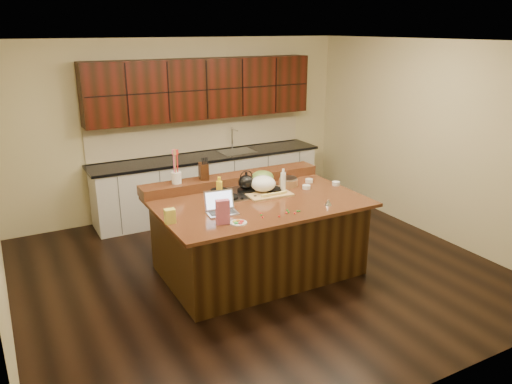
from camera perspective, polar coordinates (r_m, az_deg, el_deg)
room at (r=5.72m, az=0.24°, el=3.19°), size 5.52×5.02×2.72m
island at (r=6.02m, az=0.23°, el=-4.98°), size 2.40×1.60×0.92m
back_ledge at (r=6.43m, az=-2.76°, el=1.44°), size 2.40×0.30×0.12m
cooktop at (r=6.10m, az=-1.12°, el=0.08°), size 0.92×0.52×0.05m
back_counter at (r=7.89m, az=-5.62°, el=4.61°), size 3.70×0.66×2.40m
kettle at (r=6.06m, az=-1.12°, el=1.14°), size 0.21×0.21×0.18m
green_bowl at (r=6.31m, az=0.76°, el=1.73°), size 0.33×0.33×0.15m
laptop at (r=5.45m, az=-4.05°, el=-1.71°), size 0.36×0.30×0.23m
oil_bottle at (r=5.69m, az=-4.20°, el=-0.06°), size 0.08×0.08×0.27m
vinegar_bottle at (r=6.08m, az=3.12°, el=1.08°), size 0.08×0.08×0.25m
wooden_tray at (r=6.04m, az=0.95°, el=0.71°), size 0.55×0.44×0.21m
ramekin_a at (r=6.27m, az=5.78°, el=0.58°), size 0.13×0.13×0.04m
ramekin_b at (r=6.46m, az=9.13°, el=0.98°), size 0.12×0.12×0.04m
ramekin_c at (r=6.53m, az=6.09°, el=1.30°), size 0.12×0.12×0.04m
strainer_bowl at (r=6.36m, az=3.71°, el=1.09°), size 0.25×0.25×0.09m
kitchen_timer at (r=5.72m, az=8.25°, el=-1.16°), size 0.08×0.08×0.07m
pink_bag at (r=5.12m, az=-3.82°, el=-2.28°), size 0.15×0.10×0.26m
candy_plate at (r=5.16m, az=-2.02°, el=-3.54°), size 0.23×0.23×0.01m
package_box at (r=5.21m, az=-9.81°, el=-2.74°), size 0.11×0.08×0.15m
utensil_crock at (r=6.12m, az=-9.07°, el=1.62°), size 0.14×0.14×0.14m
knife_block at (r=6.23m, az=-6.00°, el=2.36°), size 0.13×0.18×0.20m
gumdrop_0 at (r=5.29m, az=0.76°, el=-2.91°), size 0.02×0.02×0.02m
gumdrop_1 at (r=5.49m, az=4.98°, el=-2.18°), size 0.02×0.02×0.02m
gumdrop_2 at (r=5.32m, az=2.67°, el=-2.80°), size 0.02×0.02×0.02m
gumdrop_3 at (r=5.36m, az=0.60°, el=-2.63°), size 0.02×0.02×0.02m
gumdrop_4 at (r=5.42m, az=4.45°, el=-2.44°), size 0.02×0.02×0.02m
gumdrop_5 at (r=5.50m, az=3.59°, el=-2.09°), size 0.02×0.02×0.02m
gumdrop_6 at (r=5.42m, az=3.50°, el=-2.40°), size 0.02×0.02×0.02m
gumdrop_7 at (r=5.45m, az=3.73°, el=-2.31°), size 0.02×0.02×0.02m
gumdrop_8 at (r=5.39m, az=0.57°, el=-2.50°), size 0.02×0.02×0.02m
gumdrop_9 at (r=5.48m, az=4.76°, el=-2.19°), size 0.02×0.02×0.02m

